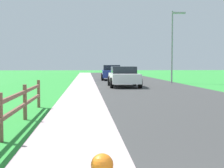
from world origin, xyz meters
TOP-DOWN VIEW (x-y plane):
  - ground_plane at (0.00, 25.00)m, footprint 120.00×120.00m
  - road_asphalt at (3.50, 27.00)m, footprint 7.00×66.00m
  - curb_concrete at (-3.00, 27.00)m, footprint 6.00×66.00m
  - grass_verge at (-4.50, 27.00)m, footprint 5.00×66.00m
  - rail_fence at (-2.48, 5.55)m, footprint 0.11×10.66m
  - parked_suv_white at (1.87, 21.56)m, footprint 2.13×4.33m
  - parked_car_blue at (1.79, 31.63)m, footprint 2.20×4.66m
  - street_lamp at (6.52, 25.66)m, footprint 1.17×0.20m

SIDE VIEW (x-z plane):
  - ground_plane at x=0.00m, z-range 0.00..0.00m
  - road_asphalt at x=3.50m, z-range 0.00..0.01m
  - curb_concrete at x=-3.00m, z-range 0.00..0.01m
  - grass_verge at x=-4.50m, z-range 0.00..0.01m
  - rail_fence at x=-2.48m, z-range 0.09..1.10m
  - parked_suv_white at x=1.87m, z-range 0.02..1.45m
  - parked_car_blue at x=1.79m, z-range -0.01..1.50m
  - street_lamp at x=6.52m, z-range 0.59..6.60m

